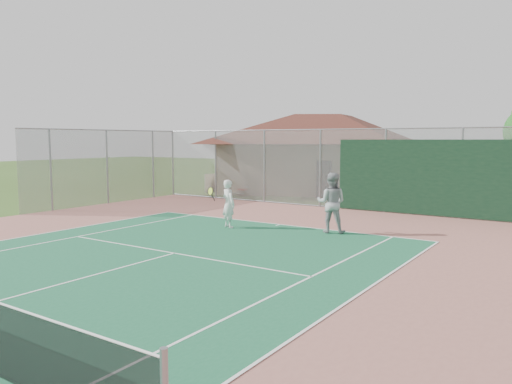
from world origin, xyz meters
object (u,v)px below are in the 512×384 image
player_white_front (228,204)px  bleachers (236,183)px  clubhouse (324,145)px  player_grey_back (331,203)px

player_white_front → bleachers: bearing=-32.9°
clubhouse → player_grey_back: 14.02m
player_white_front → player_grey_back: player_grey_back is taller
player_grey_back → player_white_front: bearing=1.2°
bleachers → player_white_front: size_ratio=2.06×
player_white_front → player_grey_back: size_ratio=0.84×
bleachers → player_grey_back: size_ratio=1.74×
clubhouse → bleachers: 5.83m
player_white_front → player_grey_back: (3.37, 1.10, 0.14)m
bleachers → player_white_front: bearing=-34.0°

